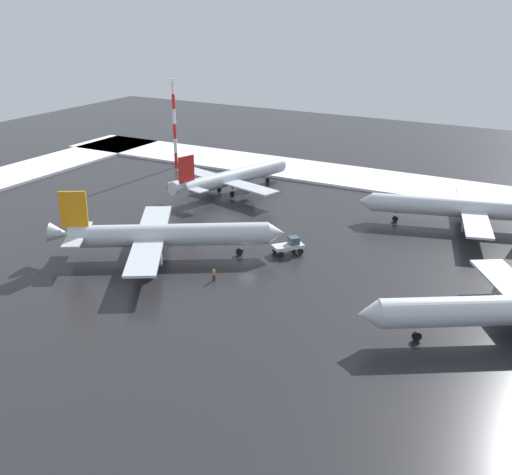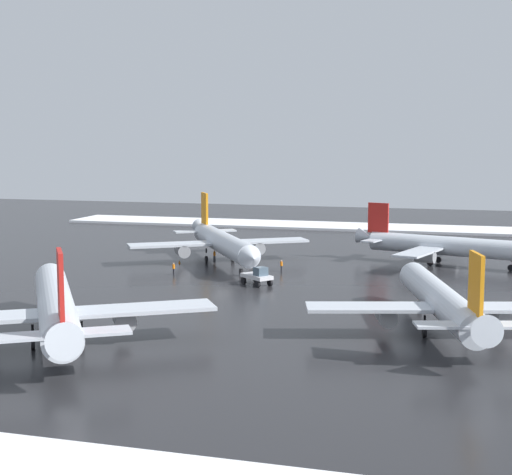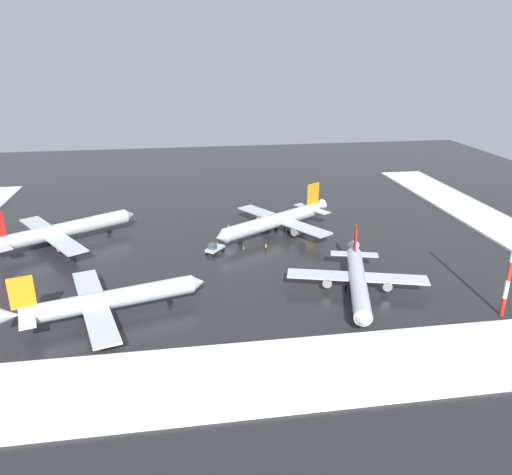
# 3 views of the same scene
# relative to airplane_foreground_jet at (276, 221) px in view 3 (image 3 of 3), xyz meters

# --- Properties ---
(ground_plane) EXTENTS (240.00, 240.00, 0.00)m
(ground_plane) POSITION_rel_airplane_foreground_jet_xyz_m (-11.56, -4.13, -3.37)
(ground_plane) COLOR #232326
(snow_bank_far) EXTENTS (152.00, 16.00, 0.52)m
(snow_bank_far) POSITION_rel_airplane_foreground_jet_xyz_m (-11.56, -54.13, -3.11)
(snow_bank_far) COLOR white
(snow_bank_far) RESTS_ON ground_plane
(snow_bank_right) EXTENTS (14.00, 116.00, 0.52)m
(snow_bank_right) POSITION_rel_airplane_foreground_jet_xyz_m (55.44, -4.13, -3.11)
(snow_bank_right) COLOR white
(snow_bank_right) RESTS_ON ground_plane
(airplane_foreground_jet) EXTENTS (30.54, 26.20, 10.21)m
(airplane_foreground_jet) POSITION_rel_airplane_foreground_jet_xyz_m (0.00, 0.00, 0.00)
(airplane_foreground_jet) COLOR silver
(airplane_foreground_jet) RESTS_ON ground_plane
(airplane_distant_tail) EXTENTS (32.19, 27.06, 9.73)m
(airplane_distant_tail) POSITION_rel_airplane_foreground_jet_xyz_m (-34.82, -34.55, -0.16)
(airplane_distant_tail) COLOR silver
(airplane_distant_tail) RESTS_ON ground_plane
(airplane_far_rear) EXTENTS (25.27, 30.05, 9.09)m
(airplane_far_rear) POSITION_rel_airplane_foreground_jet_xyz_m (8.37, -33.13, -0.37)
(airplane_far_rear) COLOR silver
(airplane_far_rear) RESTS_ON ground_plane
(airplane_parked_starboard) EXTENTS (31.49, 27.02, 10.55)m
(airplane_parked_starboard) POSITION_rel_airplane_foreground_jet_xyz_m (-48.83, 0.20, 0.11)
(airplane_parked_starboard) COLOR silver
(airplane_parked_starboard) RESTS_ON ground_plane
(pushback_tug) EXTENTS (4.60, 4.96, 2.50)m
(pushback_tug) POSITION_rel_airplane_foreground_jet_xyz_m (-15.42, -10.04, -2.09)
(pushback_tug) COLOR silver
(pushback_tug) RESTS_ON ground_plane
(ground_crew_mid_apron) EXTENTS (0.36, 0.36, 1.71)m
(ground_crew_mid_apron) POSITION_rel_airplane_foreground_jet_xyz_m (2.61, 2.24, -2.40)
(ground_crew_mid_apron) COLOR black
(ground_crew_mid_apron) RESTS_ON ground_plane
(ground_crew_beside_wing) EXTENTS (0.36, 0.36, 1.71)m
(ground_crew_beside_wing) POSITION_rel_airplane_foreground_jet_xyz_m (-4.21, -10.41, -2.40)
(ground_crew_beside_wing) COLOR black
(ground_crew_beside_wing) RESTS_ON ground_plane
(ground_crew_by_nose_gear) EXTENTS (0.36, 0.36, 1.71)m
(ground_crew_by_nose_gear) POSITION_rel_airplane_foreground_jet_xyz_m (-10.88, 3.70, -2.40)
(ground_crew_by_nose_gear) COLOR black
(ground_crew_by_nose_gear) RESTS_ON ground_plane
(antenna_mast) EXTENTS (0.70, 0.70, 19.37)m
(antenna_mast) POSITION_rel_airplane_foreground_jet_xyz_m (29.63, -43.93, 6.31)
(antenna_mast) COLOR red
(antenna_mast) RESTS_ON ground_plane
(traffic_cone_near_nose) EXTENTS (0.36, 0.36, 0.55)m
(traffic_cone_near_nose) POSITION_rel_airplane_foreground_jet_xyz_m (-1.24, 6.66, -3.10)
(traffic_cone_near_nose) COLOR orange
(traffic_cone_near_nose) RESTS_ON ground_plane
(traffic_cone_mid_line) EXTENTS (0.36, 0.36, 0.55)m
(traffic_cone_mid_line) POSITION_rel_airplane_foreground_jet_xyz_m (5.21, -2.07, -3.10)
(traffic_cone_mid_line) COLOR orange
(traffic_cone_mid_line) RESTS_ON ground_plane
(traffic_cone_wingtip_side) EXTENTS (0.36, 0.36, 0.55)m
(traffic_cone_wingtip_side) POSITION_rel_airplane_foreground_jet_xyz_m (-8.79, -7.90, -3.10)
(traffic_cone_wingtip_side) COLOR orange
(traffic_cone_wingtip_side) RESTS_ON ground_plane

